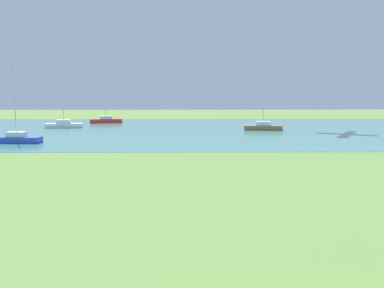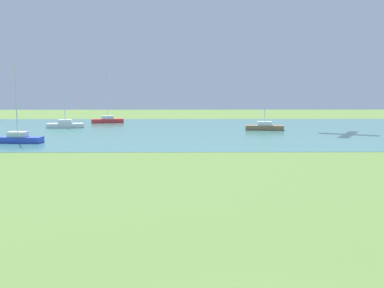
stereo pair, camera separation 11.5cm
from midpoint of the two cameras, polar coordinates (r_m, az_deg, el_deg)
name	(u,v)px [view 1 (the left image)]	position (r m, az deg, el deg)	size (l,w,h in m)	color
ground_plane	(215,169)	(31.53, 2.78, -3.09)	(160.00, 160.00, 0.00)	olive
water_surface	(201,130)	(59.27, 1.08, 1.72)	(140.00, 40.00, 0.02)	teal
sailboat_red	(106,120)	(72.07, -10.58, 2.93)	(5.02, 2.57, 7.65)	red
sailboat_brown	(263,127)	(59.82, 8.67, 2.11)	(4.95, 2.11, 5.51)	brown
sailboat_blue	(16,138)	(48.91, -20.82, 0.65)	(4.91, 1.91, 7.70)	blue
sailboat_white	(64,124)	(64.63, -15.54, 2.33)	(4.94, 2.02, 7.97)	white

